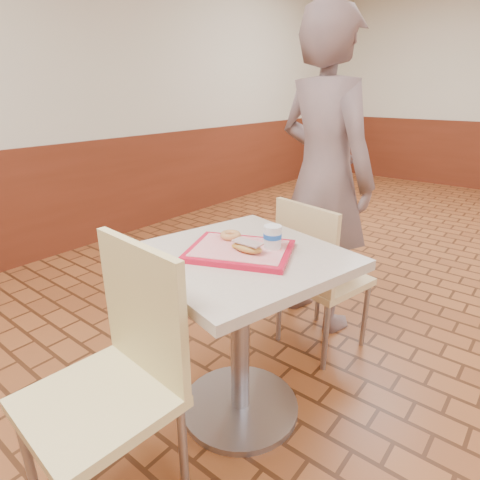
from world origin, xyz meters
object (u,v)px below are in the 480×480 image
Objects in this scene: long_john_donut at (247,247)px; chair_main_back at (317,271)px; chair_main_front at (117,371)px; paper_cup at (272,236)px; ring_donut at (231,235)px; main_table at (240,310)px; customer at (323,178)px; serving_tray at (240,251)px.

chair_main_back is at bearing 92.22° from long_john_donut.
paper_cup is at bearing 79.54° from chair_main_front.
long_john_donut reaches higher than ring_donut.
main_table is 0.43× the size of customer.
paper_cup is at bearing 40.48° from serving_tray.
main_table is 0.59m from chair_main_front.
long_john_donut is (0.03, -0.68, 0.36)m from chair_main_back.
chair_main_back is 9.86× the size of ring_donut.
ring_donut reaches higher than main_table.
paper_cup reaches higher than serving_tray.
paper_cup reaches higher than main_table.
customer is at bearing 98.51° from serving_tray.
paper_cup is (0.08, -0.57, 0.39)m from chair_main_back.
customer is at bearing 100.99° from long_john_donut.
ring_donut is at bearing 90.67° from chair_main_back.
main_table is 0.28m from serving_tray.
customer is 20.22× the size of paper_cup.
chair_main_front is 1.09× the size of chair_main_back.
serving_tray is 0.15m from paper_cup.
chair_main_front is at bearing -97.46° from serving_tray.
chair_main_front is 10.77× the size of ring_donut.
customer reaches higher than chair_main_front.
chair_main_front is 0.66m from long_john_donut.
chair_main_front reaches higher than main_table.
customer is at bearing 105.42° from paper_cup.
chair_main_front is 0.71m from ring_donut.
chair_main_back is 0.58m from customer.
chair_main_front is 1.63m from customer.
paper_cup is at bearing 110.27° from chair_main_back.
customer is 1.01m from serving_tray.
chair_main_back reaches higher than ring_donut.
ring_donut is (-0.12, -0.60, 0.36)m from chair_main_back.
long_john_donut is at bearing 104.50° from chair_main_back.
chair_main_back is at bearing 89.94° from chair_main_front.
long_john_donut is (0.20, -1.01, -0.09)m from customer.
chair_main_front is at bearing 106.93° from customer.
chair_main_back is 0.77m from long_john_donut.
paper_cup is at bearing 61.91° from long_john_donut.
paper_cup is (0.10, 0.09, 0.34)m from main_table.
chair_main_back is 0.70m from paper_cup.
ring_donut is at bearing 107.16° from customer.
paper_cup is (0.05, 0.10, 0.03)m from long_john_donut.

